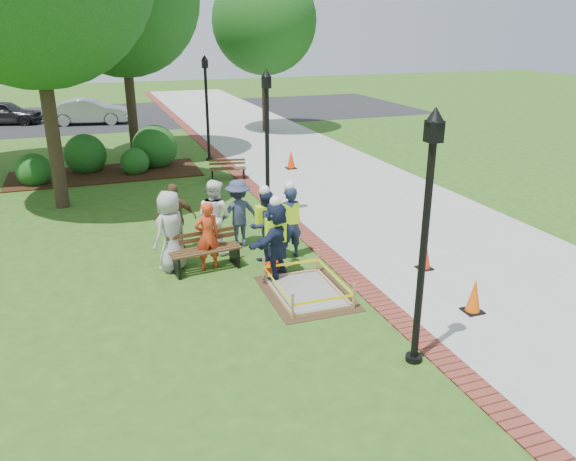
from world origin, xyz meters
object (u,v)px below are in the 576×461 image
object	(u,v)px
wet_concrete_pad	(306,283)
hivis_worker_b	(289,220)
bench_near	(206,259)
lamp_near	(426,223)
cone_front	(474,297)
hivis_worker_a	(276,238)
hivis_worker_c	(265,223)

from	to	relation	value
wet_concrete_pad	hivis_worker_b	xyz separation A→B (m)	(0.34, 1.99, 0.72)
bench_near	lamp_near	bearing A→B (deg)	-62.86
bench_near	cone_front	world-z (taller)	bench_near
cone_front	wet_concrete_pad	bearing A→B (deg)	145.48
wet_concrete_pad	lamp_near	bearing A→B (deg)	-75.45
lamp_near	hivis_worker_b	xyz separation A→B (m)	(-0.43, 4.98, -1.52)
lamp_near	hivis_worker_b	world-z (taller)	lamp_near
cone_front	lamp_near	bearing A→B (deg)	-151.85
bench_near	hivis_worker_b	distance (m)	2.19
hivis_worker_b	hivis_worker_a	bearing A→B (deg)	-124.69
wet_concrete_pad	lamp_near	distance (m)	3.82
hivis_worker_a	hivis_worker_c	world-z (taller)	hivis_worker_a
cone_front	hivis_worker_a	xyz separation A→B (m)	(-3.12, 2.93, 0.59)
wet_concrete_pad	hivis_worker_c	world-z (taller)	hivis_worker_c
cone_front	hivis_worker_b	distance (m)	4.65
hivis_worker_a	bench_near	bearing A→B (deg)	147.04
lamp_near	cone_front	bearing A→B (deg)	28.15
wet_concrete_pad	bench_near	size ratio (longest dim) A/B	1.38
hivis_worker_b	hivis_worker_c	xyz separation A→B (m)	(-0.59, 0.09, -0.03)
hivis_worker_a	wet_concrete_pad	bearing A→B (deg)	-71.60
bench_near	hivis_worker_a	bearing A→B (deg)	-32.96
wet_concrete_pad	hivis_worker_a	distance (m)	1.28
cone_front	hivis_worker_b	world-z (taller)	hivis_worker_b
bench_near	hivis_worker_c	xyz separation A→B (m)	(1.49, 0.15, 0.64)
hivis_worker_c	hivis_worker_b	bearing A→B (deg)	-8.35
lamp_near	hivis_worker_a	size ratio (longest dim) A/B	2.24
wet_concrete_pad	hivis_worker_b	bearing A→B (deg)	80.31
hivis_worker_a	hivis_worker_b	distance (m)	1.19
hivis_worker_c	lamp_near	bearing A→B (deg)	-78.59
lamp_near	hivis_worker_c	distance (m)	5.40
hivis_worker_b	hivis_worker_c	size ratio (longest dim) A/B	1.04
hivis_worker_a	hivis_worker_c	bearing A→B (deg)	85.19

